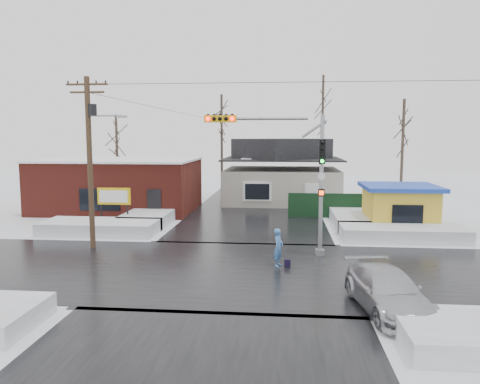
# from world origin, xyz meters

# --- Properties ---
(ground) EXTENTS (120.00, 120.00, 0.00)m
(ground) POSITION_xyz_m (0.00, 0.00, 0.00)
(ground) COLOR white
(ground) RESTS_ON ground
(road_ns) EXTENTS (10.00, 120.00, 0.02)m
(road_ns) POSITION_xyz_m (0.00, 0.00, 0.01)
(road_ns) COLOR black
(road_ns) RESTS_ON ground
(road_ew) EXTENTS (120.00, 10.00, 0.02)m
(road_ew) POSITION_xyz_m (0.00, 0.00, 0.01)
(road_ew) COLOR black
(road_ew) RESTS_ON ground
(snowbank_nw) EXTENTS (7.00, 3.00, 0.80)m
(snowbank_nw) POSITION_xyz_m (-9.00, 7.00, 0.40)
(snowbank_nw) COLOR white
(snowbank_nw) RESTS_ON ground
(snowbank_ne) EXTENTS (7.00, 3.00, 0.80)m
(snowbank_ne) POSITION_xyz_m (9.00, 7.00, 0.40)
(snowbank_ne) COLOR white
(snowbank_ne) RESTS_ON ground
(snowbank_nside_w) EXTENTS (3.00, 8.00, 0.80)m
(snowbank_nside_w) POSITION_xyz_m (-7.00, 12.00, 0.40)
(snowbank_nside_w) COLOR white
(snowbank_nside_w) RESTS_ON ground
(snowbank_nside_e) EXTENTS (3.00, 8.00, 0.80)m
(snowbank_nside_e) POSITION_xyz_m (7.00, 12.00, 0.40)
(snowbank_nside_e) COLOR white
(snowbank_nside_e) RESTS_ON ground
(traffic_signal) EXTENTS (6.05, 0.68, 7.00)m
(traffic_signal) POSITION_xyz_m (2.43, 2.97, 4.54)
(traffic_signal) COLOR gray
(traffic_signal) RESTS_ON ground
(utility_pole) EXTENTS (3.15, 0.44, 9.00)m
(utility_pole) POSITION_xyz_m (-7.93, 3.50, 5.11)
(utility_pole) COLOR #382619
(utility_pole) RESTS_ON ground
(brick_building) EXTENTS (12.20, 8.20, 4.12)m
(brick_building) POSITION_xyz_m (-11.00, 15.99, 2.08)
(brick_building) COLOR maroon
(brick_building) RESTS_ON ground
(marquee_sign) EXTENTS (2.20, 0.21, 2.55)m
(marquee_sign) POSITION_xyz_m (-9.00, 9.49, 1.92)
(marquee_sign) COLOR black
(marquee_sign) RESTS_ON ground
(house) EXTENTS (10.40, 8.40, 5.76)m
(house) POSITION_xyz_m (2.00, 22.00, 2.62)
(house) COLOR #B0AB9F
(house) RESTS_ON ground
(kiosk) EXTENTS (4.60, 4.60, 2.88)m
(kiosk) POSITION_xyz_m (9.50, 9.99, 1.46)
(kiosk) COLOR gold
(kiosk) RESTS_ON ground
(fence) EXTENTS (8.00, 0.12, 1.80)m
(fence) POSITION_xyz_m (6.50, 14.00, 0.90)
(fence) COLOR black
(fence) RESTS_ON ground
(tree_far_left) EXTENTS (3.00, 3.00, 10.00)m
(tree_far_left) POSITION_xyz_m (-4.00, 26.00, 7.95)
(tree_far_left) COLOR #332821
(tree_far_left) RESTS_ON ground
(tree_far_mid) EXTENTS (3.00, 3.00, 12.00)m
(tree_far_mid) POSITION_xyz_m (6.00, 28.00, 9.54)
(tree_far_mid) COLOR #332821
(tree_far_mid) RESTS_ON ground
(tree_far_right) EXTENTS (3.00, 3.00, 9.00)m
(tree_far_right) POSITION_xyz_m (12.00, 20.00, 7.16)
(tree_far_right) COLOR #332821
(tree_far_right) RESTS_ON ground
(tree_far_west) EXTENTS (3.00, 3.00, 8.00)m
(tree_far_west) POSITION_xyz_m (-14.00, 24.00, 6.36)
(tree_far_west) COLOR #332821
(tree_far_west) RESTS_ON ground
(pedestrian) EXTENTS (0.61, 0.74, 1.75)m
(pedestrian) POSITION_xyz_m (1.95, 0.80, 0.87)
(pedestrian) COLOR #447AC0
(pedestrian) RESTS_ON ground
(car) EXTENTS (2.73, 5.07, 1.40)m
(car) POSITION_xyz_m (5.72, -4.39, 0.70)
(car) COLOR #B4B5BC
(car) RESTS_ON ground
(shopping_bag) EXTENTS (0.28, 0.12, 0.35)m
(shopping_bag) POSITION_xyz_m (2.36, 0.64, 0.17)
(shopping_bag) COLOR black
(shopping_bag) RESTS_ON ground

